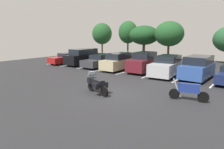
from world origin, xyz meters
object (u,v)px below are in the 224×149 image
(car_charcoal, at_px, (99,61))
(car_blue, at_px, (198,68))
(car_silver, at_px, (167,66))
(car_champagne, at_px, (118,62))
(motorcycle_second, at_px, (188,91))
(car_red, at_px, (66,58))
(car_black, at_px, (83,57))
(motorcycle_touring, at_px, (97,84))
(car_maroon, at_px, (143,62))

(car_charcoal, height_order, car_blue, car_blue)
(car_silver, bearing_deg, car_champagne, -177.85)
(motorcycle_second, distance_m, car_blue, 6.44)
(car_silver, bearing_deg, car_red, -178.39)
(motorcycle_second, relative_size, car_black, 0.44)
(motorcycle_touring, relative_size, car_blue, 0.49)
(motorcycle_touring, height_order, car_black, car_black)
(motorcycle_touring, bearing_deg, car_charcoal, 129.29)
(car_maroon, bearing_deg, car_red, -176.31)
(car_maroon, distance_m, car_blue, 5.21)
(car_champagne, bearing_deg, motorcycle_second, -33.32)
(car_silver, bearing_deg, car_maroon, 172.77)
(motorcycle_touring, relative_size, car_champagne, 0.48)
(car_black, bearing_deg, car_champagne, -4.71)
(car_charcoal, bearing_deg, motorcycle_second, -27.54)
(car_charcoal, bearing_deg, car_blue, 0.72)
(motorcycle_touring, xyz_separation_m, car_champagne, (-3.84, 7.95, 0.26))
(car_maroon, bearing_deg, car_silver, -7.23)
(car_red, relative_size, car_silver, 0.94)
(motorcycle_touring, distance_m, car_red, 14.32)
(car_maroon, height_order, car_silver, car_maroon)
(car_black, xyz_separation_m, car_maroon, (8.41, 0.06, -0.03))
(car_black, height_order, car_charcoal, car_black)
(car_black, height_order, car_blue, car_black)
(car_black, relative_size, car_silver, 1.00)
(car_charcoal, bearing_deg, car_champagne, -5.81)
(car_charcoal, xyz_separation_m, car_blue, (10.86, 0.14, 0.26))
(motorcycle_touring, distance_m, car_champagne, 8.83)
(car_red, bearing_deg, car_black, 14.34)
(car_red, height_order, car_black, car_black)
(car_champagne, height_order, car_maroon, car_maroon)
(car_charcoal, distance_m, car_maroon, 5.66)
(motorcycle_second, relative_size, car_red, 0.47)
(car_red, xyz_separation_m, car_maroon, (10.94, 0.71, 0.30))
(motorcycle_touring, distance_m, car_blue, 9.34)
(car_red, height_order, car_blue, car_blue)
(car_charcoal, relative_size, car_silver, 0.98)
(car_red, distance_m, car_silver, 13.52)
(motorcycle_touring, relative_size, car_maroon, 0.50)
(motorcycle_touring, distance_m, car_charcoal, 10.65)
(motorcycle_touring, height_order, car_charcoal, car_charcoal)
(motorcycle_touring, bearing_deg, car_maroon, 97.37)
(motorcycle_touring, relative_size, car_silver, 0.44)
(motorcycle_touring, xyz_separation_m, car_silver, (1.48, 8.15, 0.27))
(motorcycle_second, relative_size, car_blue, 0.49)
(motorcycle_touring, height_order, car_silver, car_silver)
(car_red, bearing_deg, car_blue, 2.17)
(motorcycle_second, relative_size, car_silver, 0.44)
(car_champagne, xyz_separation_m, car_maroon, (2.74, 0.53, 0.09))
(motorcycle_second, height_order, car_black, car_black)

